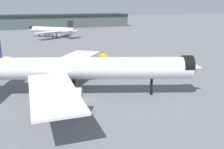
# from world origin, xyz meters

# --- Properties ---
(ground) EXTENTS (900.00, 900.00, 0.00)m
(ground) POSITION_xyz_m (0.00, 0.00, 0.00)
(ground) COLOR slate
(airliner_near_gate) EXTENTS (56.76, 50.76, 15.03)m
(airliner_near_gate) POSITION_xyz_m (-0.41, 3.52, 6.62)
(airliner_near_gate) COLOR white
(airliner_near_gate) RESTS_ON ground
(airliner_far_taxiway) EXTENTS (32.75, 29.76, 11.33)m
(airliner_far_taxiway) POSITION_xyz_m (1.84, 116.36, 5.00)
(airliner_far_taxiway) COLOR silver
(airliner_far_taxiway) RESTS_ON ground
(terminal_building) EXTENTS (210.45, 37.48, 21.13)m
(terminal_building) POSITION_xyz_m (-24.42, 191.08, 6.30)
(terminal_building) COLOR #475651
(terminal_building) RESTS_ON ground
(service_truck_front) EXTENTS (2.99, 5.68, 3.00)m
(service_truck_front) POSITION_xyz_m (14.33, 35.05, 1.59)
(service_truck_front) COLOR black
(service_truck_front) RESTS_ON ground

